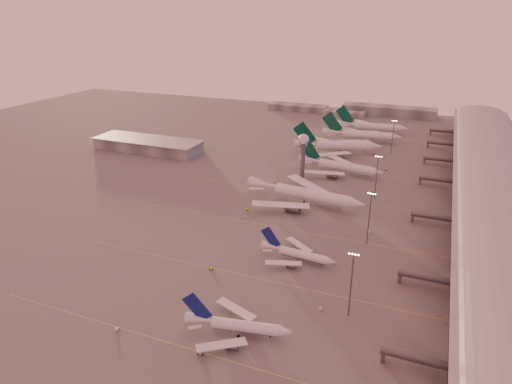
% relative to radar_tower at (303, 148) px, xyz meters
% --- Properties ---
extents(ground, '(700.00, 700.00, 0.00)m').
position_rel_radar_tower_xyz_m(ground, '(-5.00, -120.00, -20.95)').
color(ground, '#5B5858').
rests_on(ground, ground).
extents(taxiway_markings, '(180.00, 185.25, 0.02)m').
position_rel_radar_tower_xyz_m(taxiway_markings, '(25.00, -64.00, -20.94)').
color(taxiway_markings, gold).
rests_on(taxiway_markings, ground).
extents(terminal, '(57.00, 362.00, 23.04)m').
position_rel_radar_tower_xyz_m(terminal, '(102.88, -9.91, -10.43)').
color(terminal, black).
rests_on(terminal, ground).
extents(hangar, '(82.00, 27.00, 8.50)m').
position_rel_radar_tower_xyz_m(hangar, '(-125.00, 20.00, -16.63)').
color(hangar, '#5A5C61').
rests_on(hangar, ground).
extents(radar_tower, '(6.40, 6.40, 31.10)m').
position_rel_radar_tower_xyz_m(radar_tower, '(0.00, 0.00, 0.00)').
color(radar_tower, '#505357').
rests_on(radar_tower, ground).
extents(mast_a, '(3.60, 0.56, 25.00)m').
position_rel_radar_tower_xyz_m(mast_a, '(53.00, -120.00, -7.21)').
color(mast_a, '#505357').
rests_on(mast_a, ground).
extents(mast_b, '(3.60, 0.56, 25.00)m').
position_rel_radar_tower_xyz_m(mast_b, '(50.00, -65.00, -7.21)').
color(mast_b, '#505357').
rests_on(mast_b, ground).
extents(mast_c, '(3.60, 0.56, 25.00)m').
position_rel_radar_tower_xyz_m(mast_c, '(45.00, -10.00, -7.21)').
color(mast_c, '#505357').
rests_on(mast_c, ground).
extents(mast_d, '(3.60, 0.56, 25.00)m').
position_rel_radar_tower_xyz_m(mast_d, '(43.00, 80.00, -7.21)').
color(mast_d, '#505357').
rests_on(mast_d, ground).
extents(distant_horizon, '(165.00, 37.50, 9.00)m').
position_rel_radar_tower_xyz_m(distant_horizon, '(-2.38, 205.14, -17.06)').
color(distant_horizon, '#5A5C61').
rests_on(distant_horizon, ground).
extents(narrowbody_near, '(35.71, 28.25, 14.07)m').
position_rel_radar_tower_xyz_m(narrowbody_near, '(21.88, -143.15, -18.10)').
color(narrowbody_near, silver).
rests_on(narrowbody_near, ground).
extents(narrowbody_mid, '(33.56, 26.71, 13.11)m').
position_rel_radar_tower_xyz_m(narrowbody_mid, '(25.79, -91.34, -18.29)').
color(narrowbody_mid, silver).
rests_on(narrowbody_mid, ground).
extents(widebody_white, '(67.12, 53.51, 23.64)m').
position_rel_radar_tower_xyz_m(widebody_white, '(10.97, -32.49, -16.85)').
color(widebody_white, silver).
rests_on(widebody_white, ground).
extents(greentail_a, '(56.08, 45.02, 20.43)m').
position_rel_radar_tower_xyz_m(greentail_a, '(17.93, 23.09, -17.34)').
color(greentail_a, silver).
rests_on(greentail_a, ground).
extents(greentail_b, '(62.40, 49.61, 23.45)m').
position_rel_radar_tower_xyz_m(greentail_b, '(7.32, 65.12, -16.81)').
color(greentail_b, silver).
rests_on(greentail_b, ground).
extents(greentail_c, '(62.09, 49.86, 22.60)m').
position_rel_radar_tower_xyz_m(greentail_c, '(17.39, 103.45, -16.96)').
color(greentail_c, silver).
rests_on(greentail_c, ground).
extents(greentail_d, '(60.86, 49.01, 22.10)m').
position_rel_radar_tower_xyz_m(greentail_d, '(20.28, 134.70, -17.05)').
color(greentail_d, silver).
rests_on(greentail_d, ground).
extents(gsv_truck_a, '(5.81, 4.53, 2.25)m').
position_rel_radar_tower_xyz_m(gsv_truck_a, '(-15.05, -156.45, -19.80)').
color(gsv_truck_a, silver).
rests_on(gsv_truck_a, ground).
extents(gsv_tug_near, '(3.19, 4.39, 1.13)m').
position_rel_radar_tower_xyz_m(gsv_tug_near, '(15.04, -155.59, -20.37)').
color(gsv_tug_near, silver).
rests_on(gsv_tug_near, ground).
extents(gsv_catering_a, '(5.46, 4.07, 4.10)m').
position_rel_radar_tower_xyz_m(gsv_catering_a, '(43.63, -120.69, -18.90)').
color(gsv_catering_a, silver).
rests_on(gsv_catering_a, ground).
extents(gsv_tug_mid, '(3.19, 3.61, 0.89)m').
position_rel_radar_tower_xyz_m(gsv_tug_mid, '(-4.17, -111.53, -20.49)').
color(gsv_tug_mid, gold).
rests_on(gsv_tug_mid, ground).
extents(gsv_truck_b, '(5.06, 2.18, 1.99)m').
position_rel_radar_tower_xyz_m(gsv_truck_b, '(40.64, -87.98, -19.93)').
color(gsv_truck_b, silver).
rests_on(gsv_truck_b, ground).
extents(gsv_truck_c, '(5.03, 5.90, 2.33)m').
position_rel_radar_tower_xyz_m(gsv_truck_c, '(-13.88, -52.15, -19.76)').
color(gsv_truck_c, gold).
rests_on(gsv_truck_c, ground).
extents(gsv_catering_b, '(5.72, 2.85, 4.63)m').
position_rel_radar_tower_xyz_m(gsv_catering_b, '(49.56, -55.03, -18.64)').
color(gsv_catering_b, silver).
rests_on(gsv_catering_b, ground).
extents(gsv_tug_far, '(3.48, 3.56, 0.89)m').
position_rel_radar_tower_xyz_m(gsv_tug_far, '(19.97, -24.97, -20.49)').
color(gsv_tug_far, silver).
rests_on(gsv_tug_far, ground).
extents(gsv_truck_d, '(4.28, 6.10, 2.33)m').
position_rel_radar_tower_xyz_m(gsv_truck_d, '(-17.38, -4.00, -19.76)').
color(gsv_truck_d, silver).
rests_on(gsv_truck_d, ground).
extents(gsv_tug_hangar, '(3.97, 2.85, 1.03)m').
position_rel_radar_tower_xyz_m(gsv_tug_hangar, '(44.73, 40.36, -20.42)').
color(gsv_tug_hangar, silver).
rests_on(gsv_tug_hangar, ground).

